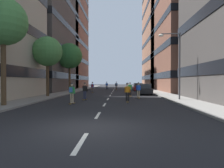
{
  "coord_description": "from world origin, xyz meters",
  "views": [
    {
      "loc": [
        1.2,
        -8.18,
        1.94
      ],
      "look_at": [
        0.0,
        24.78,
        1.42
      ],
      "focal_mm": 31.98,
      "sensor_mm": 36.0,
      "label": 1
    }
  ],
  "objects_px": {
    "street_tree_near": "(3,22)",
    "skater_6": "(107,85)",
    "streetlamp_right": "(176,58)",
    "skater_1": "(116,85)",
    "street_tree_far": "(47,52)",
    "skater_5": "(138,89)",
    "parked_car_mid": "(144,89)",
    "skater_3": "(127,91)",
    "street_tree_mid": "(70,56)",
    "skater_2": "(130,89)",
    "parked_car_near": "(138,87)",
    "skater_0": "(85,90)",
    "skater_4": "(92,87)",
    "skater_7": "(72,92)"
  },
  "relations": [
    {
      "from": "street_tree_near",
      "to": "skater_6",
      "type": "height_order",
      "value": "street_tree_near"
    },
    {
      "from": "streetlamp_right",
      "to": "skater_1",
      "type": "xyz_separation_m",
      "value": [
        -6.14,
        22.63,
        -3.12
      ]
    },
    {
      "from": "street_tree_far",
      "to": "streetlamp_right",
      "type": "relative_size",
      "value": 1.09
    },
    {
      "from": "skater_1",
      "to": "skater_5",
      "type": "xyz_separation_m",
      "value": [
        2.77,
        -19.99,
        -0.03
      ]
    },
    {
      "from": "skater_6",
      "to": "skater_5",
      "type": "bearing_deg",
      "value": -77.64
    },
    {
      "from": "parked_car_mid",
      "to": "streetlamp_right",
      "type": "relative_size",
      "value": 0.68
    },
    {
      "from": "skater_3",
      "to": "skater_5",
      "type": "relative_size",
      "value": 1.0
    },
    {
      "from": "street_tree_mid",
      "to": "street_tree_far",
      "type": "bearing_deg",
      "value": -90.0
    },
    {
      "from": "streetlamp_right",
      "to": "skater_2",
      "type": "relative_size",
      "value": 3.65
    },
    {
      "from": "skater_1",
      "to": "skater_6",
      "type": "xyz_separation_m",
      "value": [
        -2.21,
        2.72,
        -0.03
      ]
    },
    {
      "from": "parked_car_near",
      "to": "streetlamp_right",
      "type": "distance_m",
      "value": 19.5
    },
    {
      "from": "parked_car_near",
      "to": "street_tree_near",
      "type": "relative_size",
      "value": 0.55
    },
    {
      "from": "parked_car_mid",
      "to": "skater_6",
      "type": "relative_size",
      "value": 2.47
    },
    {
      "from": "skater_3",
      "to": "skater_6",
      "type": "bearing_deg",
      "value": 97.59
    },
    {
      "from": "parked_car_mid",
      "to": "skater_5",
      "type": "relative_size",
      "value": 2.47
    },
    {
      "from": "street_tree_mid",
      "to": "skater_2",
      "type": "xyz_separation_m",
      "value": [
        9.88,
        -9.22,
        -5.21
      ]
    },
    {
      "from": "street_tree_near",
      "to": "streetlamp_right",
      "type": "relative_size",
      "value": 1.22
    },
    {
      "from": "skater_0",
      "to": "skater_4",
      "type": "bearing_deg",
      "value": 94.15
    },
    {
      "from": "parked_car_near",
      "to": "skater_6",
      "type": "xyz_separation_m",
      "value": [
        -6.46,
        6.24,
        0.29
      ]
    },
    {
      "from": "skater_0",
      "to": "skater_1",
      "type": "xyz_separation_m",
      "value": [
        2.87,
        22.26,
        0.03
      ]
    },
    {
      "from": "skater_4",
      "to": "skater_5",
      "type": "bearing_deg",
      "value": -57.02
    },
    {
      "from": "streetlamp_right",
      "to": "skater_6",
      "type": "distance_m",
      "value": 26.88
    },
    {
      "from": "skater_5",
      "to": "street_tree_mid",
      "type": "bearing_deg",
      "value": 132.46
    },
    {
      "from": "parked_car_mid",
      "to": "street_tree_mid",
      "type": "height_order",
      "value": "street_tree_mid"
    },
    {
      "from": "parked_car_mid",
      "to": "skater_2",
      "type": "xyz_separation_m",
      "value": [
        -2.3,
        -4.0,
        0.29
      ]
    },
    {
      "from": "street_tree_far",
      "to": "parked_car_near",
      "type": "bearing_deg",
      "value": 51.5
    },
    {
      "from": "skater_7",
      "to": "street_tree_mid",
      "type": "bearing_deg",
      "value": 104.67
    },
    {
      "from": "street_tree_near",
      "to": "skater_5",
      "type": "relative_size",
      "value": 4.47
    },
    {
      "from": "streetlamp_right",
      "to": "skater_7",
      "type": "height_order",
      "value": "streetlamp_right"
    },
    {
      "from": "skater_5",
      "to": "parked_car_near",
      "type": "bearing_deg",
      "value": 84.86
    },
    {
      "from": "street_tree_far",
      "to": "skater_5",
      "type": "height_order",
      "value": "street_tree_far"
    },
    {
      "from": "skater_0",
      "to": "skater_4",
      "type": "xyz_separation_m",
      "value": [
        -0.89,
        12.32,
        0.03
      ]
    },
    {
      "from": "street_tree_far",
      "to": "street_tree_near",
      "type": "bearing_deg",
      "value": -90.0
    },
    {
      "from": "skater_2",
      "to": "skater_6",
      "type": "xyz_separation_m",
      "value": [
        -4.16,
        20.24,
        0.0
      ]
    },
    {
      "from": "skater_0",
      "to": "skater_5",
      "type": "distance_m",
      "value": 6.07
    },
    {
      "from": "street_tree_mid",
      "to": "skater_7",
      "type": "bearing_deg",
      "value": -75.33
    },
    {
      "from": "street_tree_mid",
      "to": "skater_6",
      "type": "bearing_deg",
      "value": 62.57
    },
    {
      "from": "street_tree_mid",
      "to": "skater_6",
      "type": "xyz_separation_m",
      "value": [
        5.72,
        11.02,
        -5.21
      ]
    },
    {
      "from": "street_tree_near",
      "to": "skater_1",
      "type": "xyz_separation_m",
      "value": [
        7.93,
        27.88,
        -5.26
      ]
    },
    {
      "from": "street_tree_near",
      "to": "skater_6",
      "type": "bearing_deg",
      "value": 79.41
    },
    {
      "from": "street_tree_mid",
      "to": "skater_1",
      "type": "relative_size",
      "value": 4.64
    },
    {
      "from": "street_tree_far",
      "to": "skater_4",
      "type": "xyz_separation_m",
      "value": [
        4.17,
        8.9,
        -4.4
      ]
    },
    {
      "from": "parked_car_near",
      "to": "parked_car_mid",
      "type": "relative_size",
      "value": 1.0
    },
    {
      "from": "parked_car_near",
      "to": "street_tree_near",
      "type": "bearing_deg",
      "value": -116.57
    },
    {
      "from": "skater_7",
      "to": "skater_3",
      "type": "bearing_deg",
      "value": 19.59
    },
    {
      "from": "street_tree_near",
      "to": "skater_2",
      "type": "height_order",
      "value": "street_tree_near"
    },
    {
      "from": "skater_0",
      "to": "skater_5",
      "type": "relative_size",
      "value": 1.0
    },
    {
      "from": "street_tree_near",
      "to": "skater_2",
      "type": "bearing_deg",
      "value": 46.37
    },
    {
      "from": "street_tree_near",
      "to": "street_tree_mid",
      "type": "distance_m",
      "value": 19.58
    },
    {
      "from": "skater_4",
      "to": "skater_7",
      "type": "distance_m",
      "value": 15.88
    }
  ]
}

